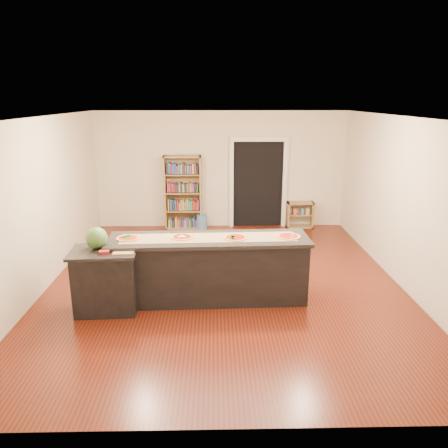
{
  "coord_description": "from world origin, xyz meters",
  "views": [
    {
      "loc": [
        -0.16,
        -7.0,
        3.1
      ],
      "look_at": [
        0.0,
        0.2,
        1.0
      ],
      "focal_mm": 35.0,
      "sensor_mm": 36.0,
      "label": 1
    }
  ],
  "objects_px": {
    "kitchen_island": "(209,268)",
    "watermelon": "(97,238)",
    "low_shelf": "(300,215)",
    "side_counter": "(106,280)",
    "waste_bin": "(202,222)",
    "bookshelf": "(183,193)"
  },
  "relations": [
    {
      "from": "waste_bin",
      "to": "watermelon",
      "type": "relative_size",
      "value": 1.16
    },
    {
      "from": "bookshelf",
      "to": "waste_bin",
      "type": "relative_size",
      "value": 4.8
    },
    {
      "from": "kitchen_island",
      "to": "watermelon",
      "type": "height_order",
      "value": "watermelon"
    },
    {
      "from": "side_counter",
      "to": "waste_bin",
      "type": "relative_size",
      "value": 2.61
    },
    {
      "from": "bookshelf",
      "to": "low_shelf",
      "type": "xyz_separation_m",
      "value": [
        2.86,
        0.02,
        -0.57
      ]
    },
    {
      "from": "waste_bin",
      "to": "bookshelf",
      "type": "bearing_deg",
      "value": 168.12
    },
    {
      "from": "kitchen_island",
      "to": "low_shelf",
      "type": "bearing_deg",
      "value": 59.0
    },
    {
      "from": "bookshelf",
      "to": "watermelon",
      "type": "bearing_deg",
      "value": -103.11
    },
    {
      "from": "bookshelf",
      "to": "low_shelf",
      "type": "bearing_deg",
      "value": 0.42
    },
    {
      "from": "low_shelf",
      "to": "bookshelf",
      "type": "bearing_deg",
      "value": -179.58
    },
    {
      "from": "bookshelf",
      "to": "waste_bin",
      "type": "xyz_separation_m",
      "value": [
        0.45,
        -0.09,
        -0.7
      ]
    },
    {
      "from": "watermelon",
      "to": "waste_bin",
      "type": "bearing_deg",
      "value": 70.85
    },
    {
      "from": "bookshelf",
      "to": "kitchen_island",
      "type": "bearing_deg",
      "value": -80.34
    },
    {
      "from": "side_counter",
      "to": "waste_bin",
      "type": "xyz_separation_m",
      "value": [
        1.31,
        4.17,
        -0.3
      ]
    },
    {
      "from": "low_shelf",
      "to": "waste_bin",
      "type": "bearing_deg",
      "value": -177.27
    },
    {
      "from": "side_counter",
      "to": "watermelon",
      "type": "relative_size",
      "value": 3.02
    },
    {
      "from": "watermelon",
      "to": "low_shelf",
      "type": "bearing_deg",
      "value": 47.66
    },
    {
      "from": "kitchen_island",
      "to": "bookshelf",
      "type": "xyz_separation_m",
      "value": [
        -0.67,
        3.91,
        0.38
      ]
    },
    {
      "from": "kitchen_island",
      "to": "watermelon",
      "type": "xyz_separation_m",
      "value": [
        -1.64,
        -0.27,
        0.6
      ]
    },
    {
      "from": "kitchen_island",
      "to": "watermelon",
      "type": "distance_m",
      "value": 1.77
    },
    {
      "from": "side_counter",
      "to": "bookshelf",
      "type": "xyz_separation_m",
      "value": [
        0.87,
        4.26,
        0.41
      ]
    },
    {
      "from": "kitchen_island",
      "to": "bookshelf",
      "type": "relative_size",
      "value": 1.74
    }
  ]
}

